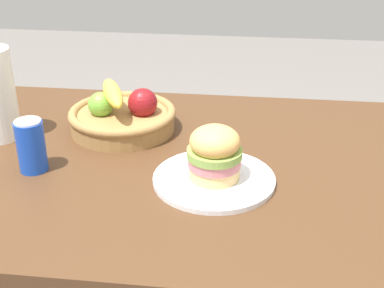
% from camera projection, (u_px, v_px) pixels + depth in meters
% --- Properties ---
extents(dining_table, '(1.40, 0.90, 0.75)m').
position_uv_depth(dining_table, '(178.00, 196.00, 1.34)').
color(dining_table, '#4C301C').
rests_on(dining_table, ground_plane).
extents(plate, '(0.28, 0.28, 0.01)m').
position_uv_depth(plate, '(214.00, 179.00, 1.20)').
color(plate, white).
rests_on(plate, dining_table).
extents(sandwich, '(0.12, 0.12, 0.12)m').
position_uv_depth(sandwich, '(215.00, 153.00, 1.17)').
color(sandwich, '#E5BC75').
rests_on(sandwich, plate).
extents(soda_can, '(0.07, 0.07, 0.13)m').
position_uv_depth(soda_can, '(31.00, 146.00, 1.22)').
color(soda_can, blue).
rests_on(soda_can, dining_table).
extents(fruit_basket, '(0.29, 0.29, 0.14)m').
position_uv_depth(fruit_basket, '(123.00, 116.00, 1.43)').
color(fruit_basket, '#9E7542').
rests_on(fruit_basket, dining_table).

